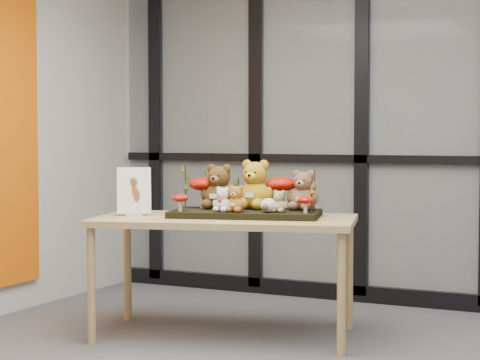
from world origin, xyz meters
The scene contains 22 objects.
room_shell centered at (0.00, 0.00, 1.68)m, with size 5.00×5.00×5.00m.
glass_partition centered at (0.00, 2.47, 1.42)m, with size 4.90×0.06×2.78m.
display_table centered at (-0.85, 1.05, 0.66)m, with size 1.70×1.16×0.73m.
diorama_tray centered at (-0.75, 1.14, 0.75)m, with size 0.89×0.45×0.04m, color black.
bear_pooh_yellow centered at (-0.74, 1.26, 0.93)m, with size 0.26×0.23×0.33m, color #B68B17, non-canonical shape.
bear_brown_medium centered at (-0.94, 1.16, 0.92)m, with size 0.23×0.21×0.31m, color #4B3115, non-canonical shape.
bear_tan_back centered at (-0.44, 1.30, 0.90)m, with size 0.21×0.19×0.27m, color brown, non-canonical shape.
bear_small_yellow centered at (-0.75, 1.01, 0.86)m, with size 0.14×0.12×0.18m, color #A9601D, non-canonical shape.
bear_white_bow centered at (-0.83, 0.99, 0.85)m, with size 0.13×0.11×0.16m, color silver, non-canonical shape.
bear_beige_small centered at (-0.51, 1.10, 0.84)m, with size 0.11×0.10×0.15m, color #A18E52, non-canonical shape.
plush_cream_hedgehog centered at (-0.57, 1.07, 0.81)m, with size 0.07×0.06×0.09m, color white, non-canonical shape.
mushroom_back_left centered at (-1.07, 1.19, 0.87)m, with size 0.19×0.19×0.21m, color #921004, non-canonical shape.
mushroom_back_right centered at (-0.59, 1.32, 0.88)m, with size 0.20×0.20×0.22m, color #921004, non-canonical shape.
mushroom_front_left centered at (-1.08, 0.91, 0.82)m, with size 0.10×0.10×0.11m, color #921004, non-canonical shape.
mushroom_front_right centered at (-0.35, 1.12, 0.82)m, with size 0.10×0.10×0.11m, color #921004, non-canonical shape.
sprig_green_far_left centered at (-1.17, 1.14, 0.91)m, with size 0.05×0.05×0.28m, color #16320B, non-canonical shape.
sprig_green_mid_left centered at (-1.05, 1.23, 0.89)m, with size 0.05×0.05×0.25m, color #16320B, non-canonical shape.
sprig_dry_far_right centered at (-0.38, 1.34, 0.89)m, with size 0.05×0.05×0.24m, color brown, non-canonical shape.
sprig_dry_mid_right centered at (-0.36, 1.22, 0.86)m, with size 0.05×0.05×0.19m, color brown, non-canonical shape.
sprig_green_centre centered at (-0.87, 1.29, 0.86)m, with size 0.05×0.05×0.19m, color #16320B, non-canonical shape.
sign_holder centered at (-1.41, 0.92, 0.87)m, with size 0.20×0.16×0.30m.
label_card centered at (-0.72, 0.76, 0.73)m, with size 0.09×0.03×0.00m, color white.
Camera 1 is at (1.51, -3.60, 1.23)m, focal length 65.00 mm.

